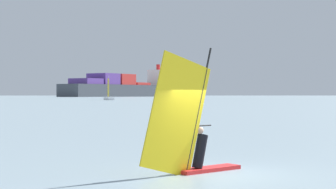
{
  "coord_description": "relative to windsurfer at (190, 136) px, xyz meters",
  "views": [
    {
      "loc": [
        -2.54,
        -15.82,
        2.37
      ],
      "look_at": [
        -0.18,
        15.82,
        2.35
      ],
      "focal_mm": 57.72,
      "sensor_mm": 36.0,
      "label": 1
    }
  ],
  "objects": [
    {
      "name": "cargo_ship",
      "position": [
        -6.74,
        517.88,
        7.84
      ],
      "size": [
        118.0,
        132.67,
        34.39
      ],
      "rotation": [
        0.0,
        0.0,
        4.01
      ],
      "color": "#3F444C",
      "rests_on": "ground_plane"
    },
    {
      "name": "ground_plane",
      "position": [
        0.67,
        -0.2,
        -1.11
      ],
      "size": [
        4000.0,
        4000.0,
        0.0
      ],
      "primitive_type": "plane",
      "color": "gray"
    },
    {
      "name": "small_sailboat",
      "position": [
        -9.65,
        206.12,
        -0.25
      ],
      "size": [
        4.79,
        9.73,
        10.06
      ],
      "rotation": [
        0.0,
        0.0,
        4.98
      ],
      "color": "white",
      "rests_on": "ground_plane"
    },
    {
      "name": "distant_headland",
      "position": [
        35.08,
        1359.43,
        11.37
      ],
      "size": [
        758.56,
        513.38,
        24.95
      ],
      "primitive_type": "cube",
      "rotation": [
        0.0,
        0.0,
        0.08
      ],
      "color": "#4C564C",
      "rests_on": "ground_plane"
    },
    {
      "name": "windsurfer",
      "position": [
        0.0,
        0.0,
        0.0
      ],
      "size": [
        3.27,
        2.43,
        3.93
      ],
      "rotation": [
        0.0,
        0.0,
        0.61
      ],
      "color": "red",
      "rests_on": "ground_plane"
    }
  ]
}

